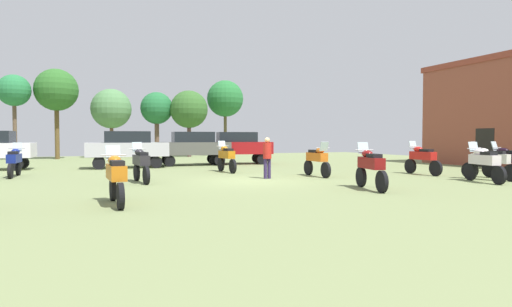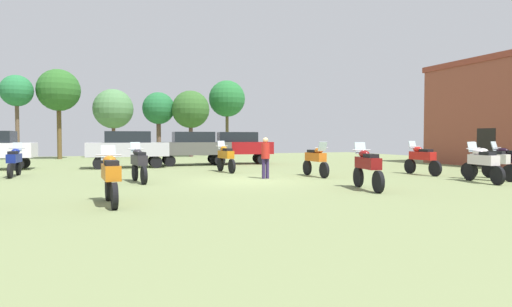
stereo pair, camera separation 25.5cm
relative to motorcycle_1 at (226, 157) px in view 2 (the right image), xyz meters
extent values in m
cube|color=#758352|center=(-0.45, -4.30, -0.75)|extent=(44.00, 52.00, 0.02)
cube|color=black|center=(14.58, -2.19, 0.34)|extent=(0.08, 1.20, 2.20)
cylinder|color=black|center=(-0.04, 0.73, -0.40)|extent=(0.16, 0.67, 0.67)
cylinder|color=black|center=(0.05, -0.79, -0.40)|extent=(0.16, 0.67, 0.67)
cube|color=#BF7012|center=(0.00, -0.03, 0.11)|extent=(0.44, 1.31, 0.36)
ellipsoid|color=#BF7012|center=(-0.02, 0.26, 0.39)|extent=(0.35, 0.50, 0.24)
cube|color=black|center=(0.02, -0.25, 0.35)|extent=(0.33, 0.58, 0.12)
cube|color=silver|center=(-0.04, 0.59, 0.57)|extent=(0.37, 0.17, 0.39)
cylinder|color=#B7B7BC|center=(-0.03, 0.49, 0.51)|extent=(0.62, 0.07, 0.04)
cylinder|color=black|center=(9.30, -6.78, -0.40)|extent=(0.25, 0.68, 0.67)
cube|color=black|center=(9.46, -7.53, 0.11)|extent=(0.61, 1.36, 0.36)
ellipsoid|color=black|center=(9.40, -7.24, 0.39)|extent=(0.41, 0.53, 0.24)
cube|color=silver|center=(9.33, -6.92, 0.57)|extent=(0.38, 0.22, 0.39)
cylinder|color=#B7B7BC|center=(9.35, -7.02, 0.51)|extent=(0.61, 0.16, 0.04)
cylinder|color=black|center=(8.17, -6.75, -0.40)|extent=(0.26, 0.67, 0.66)
cylinder|color=black|center=(8.51, -8.32, -0.40)|extent=(0.26, 0.67, 0.66)
cube|color=silver|center=(8.34, -7.53, 0.11)|extent=(0.65, 1.41, 0.36)
ellipsoid|color=silver|center=(8.27, -7.23, 0.39)|extent=(0.42, 0.54, 0.24)
cube|color=black|center=(8.39, -7.76, 0.35)|extent=(0.41, 0.61, 0.12)
cube|color=silver|center=(8.20, -6.90, 0.57)|extent=(0.38, 0.23, 0.39)
cylinder|color=#B7B7BC|center=(8.22, -7.00, 0.51)|extent=(0.61, 0.17, 0.04)
cylinder|color=black|center=(-9.00, 1.75, -0.43)|extent=(0.15, 0.62, 0.61)
cylinder|color=black|center=(-9.09, 0.16, -0.43)|extent=(0.15, 0.62, 0.61)
cube|color=navy|center=(-9.05, 0.95, 0.05)|extent=(0.43, 1.36, 0.36)
ellipsoid|color=navy|center=(-9.03, 1.26, 0.33)|extent=(0.35, 0.50, 0.24)
cube|color=black|center=(-9.06, 0.72, 0.29)|extent=(0.33, 0.58, 0.12)
cube|color=silver|center=(-9.01, 1.59, 0.51)|extent=(0.37, 0.17, 0.39)
cylinder|color=#B7B7BC|center=(-9.02, 1.49, 0.45)|extent=(0.62, 0.07, 0.04)
cylinder|color=black|center=(-4.48, -2.57, -0.41)|extent=(0.19, 0.66, 0.65)
cylinder|color=black|center=(-4.32, -4.07, -0.41)|extent=(0.19, 0.66, 0.65)
cube|color=#272429|center=(-4.40, -3.32, 0.10)|extent=(0.49, 1.31, 0.36)
ellipsoid|color=#272429|center=(-4.43, -3.04, 0.38)|extent=(0.37, 0.51, 0.24)
cube|color=black|center=(-4.38, -3.54, 0.34)|extent=(0.36, 0.59, 0.12)
cube|color=silver|center=(-4.47, -2.72, 0.56)|extent=(0.37, 0.19, 0.39)
cylinder|color=#B7B7BC|center=(-4.46, -2.81, 0.50)|extent=(0.62, 0.10, 0.04)
cylinder|color=black|center=(2.84, -4.37, -0.41)|extent=(0.14, 0.66, 0.66)
cylinder|color=black|center=(2.89, -2.84, -0.41)|extent=(0.14, 0.66, 0.66)
cube|color=#CE6319|center=(2.86, -3.60, 0.10)|extent=(0.40, 1.31, 0.36)
ellipsoid|color=#CE6319|center=(2.86, -3.89, 0.38)|extent=(0.33, 0.49, 0.24)
cube|color=black|center=(2.87, -3.37, 0.34)|extent=(0.32, 0.57, 0.12)
cube|color=silver|center=(2.85, -4.22, 0.56)|extent=(0.36, 0.16, 0.39)
cylinder|color=#B7B7BC|center=(2.85, -4.12, 0.50)|extent=(0.62, 0.05, 0.04)
cylinder|color=black|center=(7.71, -3.87, -0.40)|extent=(0.14, 0.68, 0.67)
cylinder|color=black|center=(7.67, -5.44, -0.40)|extent=(0.14, 0.68, 0.67)
cube|color=red|center=(7.69, -4.66, 0.12)|extent=(0.39, 1.34, 0.36)
ellipsoid|color=red|center=(7.70, -4.36, 0.40)|extent=(0.33, 0.49, 0.24)
cube|color=black|center=(7.69, -4.89, 0.36)|extent=(0.31, 0.57, 0.12)
cube|color=silver|center=(7.71, -4.02, 0.58)|extent=(0.36, 0.16, 0.39)
cylinder|color=#B7B7BC|center=(7.71, -4.12, 0.52)|extent=(0.62, 0.05, 0.04)
cylinder|color=black|center=(7.54, -7.31, -0.41)|extent=(0.28, 0.67, 0.66)
cylinder|color=black|center=(7.16, -8.83, -0.41)|extent=(0.28, 0.67, 0.66)
cube|color=silver|center=(7.35, -8.07, 0.11)|extent=(0.68, 1.38, 0.36)
ellipsoid|color=silver|center=(7.42, -7.78, 0.39)|extent=(0.43, 0.54, 0.24)
cube|color=black|center=(7.29, -8.29, 0.35)|extent=(0.43, 0.62, 0.12)
cube|color=silver|center=(7.51, -7.45, 0.57)|extent=(0.39, 0.24, 0.39)
cylinder|color=#B7B7BC|center=(7.48, -7.55, 0.51)|extent=(0.61, 0.19, 0.04)
cylinder|color=black|center=(-5.67, -7.63, -0.42)|extent=(0.15, 0.63, 0.63)
cylinder|color=black|center=(-5.60, -9.18, -0.42)|extent=(0.15, 0.63, 0.63)
cube|color=#C06814|center=(-5.64, -8.41, 0.07)|extent=(0.42, 1.33, 0.36)
ellipsoid|color=#C06814|center=(-5.65, -8.11, 0.35)|extent=(0.34, 0.49, 0.24)
cube|color=black|center=(-5.63, -8.64, 0.31)|extent=(0.32, 0.57, 0.12)
cube|color=silver|center=(-5.67, -7.78, 0.53)|extent=(0.37, 0.17, 0.39)
cylinder|color=#B7B7BC|center=(-5.66, -7.88, 0.47)|extent=(0.62, 0.06, 0.04)
cylinder|color=black|center=(2.28, -7.50, -0.40)|extent=(0.28, 0.68, 0.67)
cylinder|color=black|center=(1.91, -9.04, -0.40)|extent=(0.28, 0.68, 0.67)
cube|color=maroon|center=(2.10, -8.27, 0.12)|extent=(0.67, 1.39, 0.36)
ellipsoid|color=maroon|center=(2.17, -7.98, 0.40)|extent=(0.42, 0.54, 0.24)
cube|color=black|center=(2.04, -8.50, 0.36)|extent=(0.42, 0.62, 0.12)
cube|color=silver|center=(2.25, -7.65, 0.58)|extent=(0.39, 0.23, 0.39)
cylinder|color=#B7B7BC|center=(2.22, -7.75, 0.52)|extent=(0.61, 0.18, 0.04)
cylinder|color=black|center=(-5.62, 4.10, -0.42)|extent=(0.65, 0.25, 0.64)
cylinder|color=black|center=(-5.56, 5.53, -0.42)|extent=(0.65, 0.25, 0.64)
cylinder|color=black|center=(-2.69, 3.97, -0.42)|extent=(0.65, 0.25, 0.64)
cylinder|color=black|center=(-2.63, 5.41, -0.42)|extent=(0.65, 0.25, 0.64)
cube|color=#B6B3BF|center=(-4.12, 4.75, 0.28)|extent=(4.37, 1.98, 0.75)
cube|color=black|center=(-4.12, 4.75, 0.96)|extent=(2.43, 1.68, 0.61)
cylinder|color=black|center=(0.99, 5.19, -0.42)|extent=(0.67, 0.32, 0.64)
cylinder|color=black|center=(1.23, 6.61, -0.42)|extent=(0.67, 0.32, 0.64)
cylinder|color=black|center=(3.87, 4.69, -0.42)|extent=(0.67, 0.32, 0.64)
cylinder|color=black|center=(4.11, 6.11, -0.42)|extent=(0.67, 0.32, 0.64)
cube|color=maroon|center=(2.55, 5.65, 0.28)|extent=(4.54, 2.50, 0.75)
cube|color=black|center=(2.55, 5.65, 0.96)|extent=(2.60, 1.96, 0.61)
cylinder|color=black|center=(-9.47, 4.78, -0.42)|extent=(0.66, 0.27, 0.64)
cylinder|color=black|center=(-9.36, 6.22, -0.42)|extent=(0.66, 0.27, 0.64)
cylinder|color=black|center=(-1.78, 4.93, -0.42)|extent=(0.65, 0.27, 0.64)
cylinder|color=black|center=(-1.67, 6.36, -0.42)|extent=(0.65, 0.27, 0.64)
cylinder|color=black|center=(1.13, 4.70, -0.42)|extent=(0.65, 0.27, 0.64)
cylinder|color=black|center=(1.24, 6.14, -0.42)|extent=(0.65, 0.27, 0.64)
cube|color=#51514D|center=(-0.27, 5.53, 0.28)|extent=(4.43, 2.12, 0.75)
cube|color=black|center=(-0.27, 5.53, 0.96)|extent=(2.48, 1.76, 0.61)
cylinder|color=#30234D|center=(0.43, -3.70, -0.33)|extent=(0.14, 0.14, 0.81)
cylinder|color=#30234D|center=(0.60, -3.69, -0.33)|extent=(0.14, 0.14, 0.81)
cylinder|color=#B3221A|center=(0.51, -3.69, 0.39)|extent=(0.36, 0.36, 0.64)
sphere|color=tan|center=(0.51, -3.69, 0.82)|extent=(0.22, 0.22, 0.22)
cylinder|color=brown|center=(5.80, 17.80, 1.51)|extent=(0.28, 0.28, 4.49)
sphere|color=#256D32|center=(5.80, 17.80, 4.50)|extent=(3.33, 3.33, 3.33)
cylinder|color=brown|center=(2.18, 16.80, 0.95)|extent=(0.35, 0.35, 3.38)
sphere|color=#326027|center=(2.18, 16.80, 3.37)|extent=(3.24, 3.24, 3.24)
cylinder|color=brown|center=(-4.15, 17.50, 0.92)|extent=(0.29, 0.29, 3.31)
sphere|color=#4D7E4A|center=(-4.15, 17.50, 3.30)|extent=(3.25, 3.25, 3.25)
cylinder|color=brown|center=(-8.18, 16.64, 1.56)|extent=(0.33, 0.33, 4.59)
sphere|color=#2C6325|center=(-8.18, 16.64, 4.58)|extent=(3.21, 3.21, 3.21)
cylinder|color=brown|center=(-10.94, 16.07, 1.56)|extent=(0.27, 0.27, 4.59)
sphere|color=#26723D|center=(-10.94, 16.07, 4.37)|extent=(2.30, 2.30, 2.30)
cylinder|color=brown|center=(-0.39, 17.92, 1.06)|extent=(0.38, 0.38, 3.59)
sphere|color=#226735|center=(-0.39, 17.92, 3.47)|extent=(2.77, 2.77, 2.77)
camera|label=1|loc=(-6.40, -19.31, 0.92)|focal=29.73mm
camera|label=2|loc=(-6.16, -19.40, 0.92)|focal=29.73mm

